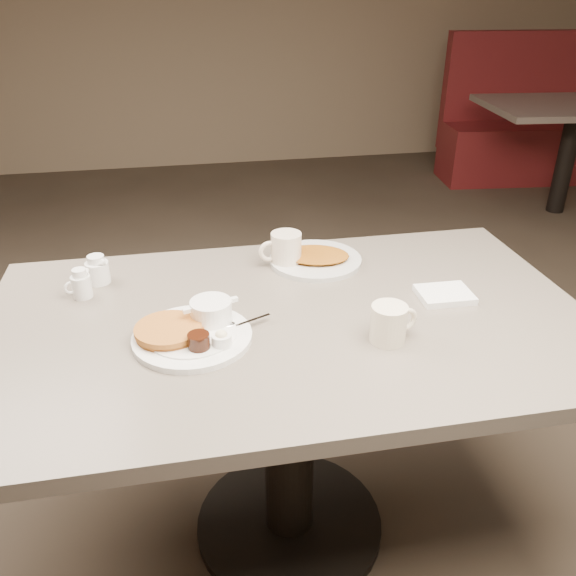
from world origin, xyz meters
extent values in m
cube|color=#4C3F33|center=(0.00, 0.00, -0.01)|extent=(7.00, 8.00, 0.02)
cube|color=slate|center=(0.00, 0.00, 0.73)|extent=(1.50, 0.90, 0.04)
cylinder|color=black|center=(0.00, 0.00, 0.38)|extent=(0.14, 0.14, 0.69)
cylinder|color=black|center=(0.00, 0.00, 0.01)|extent=(0.56, 0.56, 0.03)
cylinder|color=white|center=(-0.24, -0.06, 0.76)|extent=(0.34, 0.34, 0.01)
cylinder|color=white|center=(-0.24, -0.06, 0.77)|extent=(0.26, 0.26, 0.00)
cylinder|color=#BC6D25|center=(-0.29, -0.05, 0.77)|extent=(0.20, 0.20, 0.01)
cylinder|color=#BC6D25|center=(-0.30, -0.06, 0.78)|extent=(0.19, 0.19, 0.01)
cylinder|color=white|center=(-0.19, -0.01, 0.79)|extent=(0.12, 0.12, 0.05)
cube|color=white|center=(-0.25, -0.03, 0.81)|extent=(0.02, 0.02, 0.01)
cube|color=white|center=(-0.14, 0.01, 0.81)|extent=(0.02, 0.02, 0.01)
ellipsoid|color=white|center=(-0.21, -0.01, 0.81)|extent=(0.05, 0.05, 0.03)
ellipsoid|color=white|center=(-0.18, -0.01, 0.81)|extent=(0.05, 0.05, 0.02)
cylinder|color=black|center=(-0.23, -0.12, 0.78)|extent=(0.06, 0.06, 0.04)
cylinder|color=white|center=(-0.18, -0.12, 0.78)|extent=(0.06, 0.06, 0.03)
ellipsoid|color=#FFEEBE|center=(-0.18, -0.12, 0.79)|extent=(0.03, 0.03, 0.02)
cube|color=white|center=(-0.10, -0.03, 0.77)|extent=(0.10, 0.05, 0.00)
ellipsoid|color=white|center=(-0.16, -0.04, 0.77)|extent=(0.04, 0.03, 0.01)
cylinder|color=white|center=(0.20, -0.15, 0.80)|extent=(0.10, 0.10, 0.09)
cylinder|color=#2C251E|center=(0.20, -0.15, 0.83)|extent=(0.08, 0.08, 0.01)
torus|color=white|center=(0.25, -0.14, 0.80)|extent=(0.06, 0.03, 0.06)
cube|color=white|center=(0.42, 0.02, 0.76)|extent=(0.14, 0.11, 0.02)
cylinder|color=#F1E0CA|center=(0.05, 0.29, 0.80)|extent=(0.09, 0.09, 0.10)
torus|color=#F1E0CA|center=(0.00, 0.29, 0.80)|extent=(0.07, 0.02, 0.06)
cylinder|color=white|center=(-0.51, 0.20, 0.78)|extent=(0.05, 0.05, 0.06)
cylinder|color=white|center=(-0.51, 0.20, 0.82)|extent=(0.04, 0.04, 0.02)
cone|color=white|center=(-0.50, 0.21, 0.82)|extent=(0.02, 0.02, 0.02)
torus|color=white|center=(-0.54, 0.19, 0.79)|extent=(0.04, 0.02, 0.04)
cylinder|color=white|center=(-0.48, 0.28, 0.78)|extent=(0.08, 0.08, 0.06)
cylinder|color=white|center=(-0.48, 0.28, 0.82)|extent=(0.06, 0.06, 0.02)
cone|color=white|center=(-0.47, 0.26, 0.82)|extent=(0.03, 0.03, 0.02)
torus|color=white|center=(-0.50, 0.31, 0.79)|extent=(0.03, 0.04, 0.05)
cylinder|color=silver|center=(0.13, 0.29, 0.76)|extent=(0.34, 0.34, 0.01)
ellipsoid|color=#9D5C17|center=(0.13, 0.29, 0.78)|extent=(0.23, 0.19, 0.02)
cube|color=maroon|center=(2.47, 3.07, 0.23)|extent=(1.22, 0.56, 0.45)
cube|color=maroon|center=(2.49, 3.26, 0.67)|extent=(1.19, 0.24, 0.90)
cylinder|color=black|center=(2.39, 2.33, 0.35)|extent=(0.13, 0.13, 0.71)
camera|label=1|loc=(-0.24, -1.24, 1.50)|focal=36.93mm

